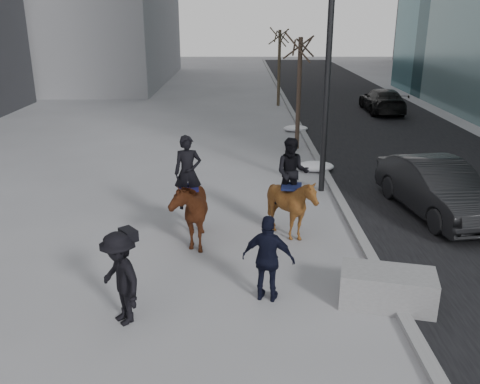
{
  "coord_description": "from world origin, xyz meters",
  "views": [
    {
      "loc": [
        -0.03,
        -9.65,
        5.3
      ],
      "look_at": [
        0.0,
        1.2,
        1.5
      ],
      "focal_mm": 38.0,
      "sensor_mm": 36.0,
      "label": 1
    }
  ],
  "objects_px": {
    "mounted_left": "(188,204)",
    "mounted_right": "(292,199)",
    "car_near": "(437,188)",
    "planter": "(387,288)"
  },
  "relations": [
    {
      "from": "mounted_left",
      "to": "mounted_right",
      "type": "height_order",
      "value": "mounted_left"
    },
    {
      "from": "car_near",
      "to": "mounted_left",
      "type": "distance_m",
      "value": 6.96
    },
    {
      "from": "car_near",
      "to": "mounted_right",
      "type": "relative_size",
      "value": 1.83
    },
    {
      "from": "car_near",
      "to": "mounted_right",
      "type": "bearing_deg",
      "value": -169.29
    },
    {
      "from": "planter",
      "to": "mounted_right",
      "type": "bearing_deg",
      "value": 115.87
    },
    {
      "from": "planter",
      "to": "mounted_left",
      "type": "distance_m",
      "value": 5.04
    },
    {
      "from": "car_near",
      "to": "planter",
      "type": "bearing_deg",
      "value": -128.85
    },
    {
      "from": "planter",
      "to": "car_near",
      "type": "xyz_separation_m",
      "value": [
        2.65,
        4.73,
        0.41
      ]
    },
    {
      "from": "mounted_left",
      "to": "mounted_right",
      "type": "relative_size",
      "value": 1.05
    },
    {
      "from": "car_near",
      "to": "mounted_left",
      "type": "xyz_separation_m",
      "value": [
        -6.71,
        -1.82,
        0.22
      ]
    }
  ]
}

